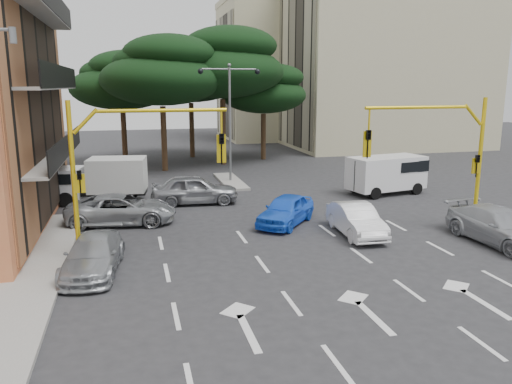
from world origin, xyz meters
TOP-DOWN VIEW (x-y plane):
  - ground at (0.00, 0.00)m, footprint 120.00×120.00m
  - median_strip at (0.00, 16.00)m, footprint 1.40×6.00m
  - apartment_beige_near at (19.95, 32.00)m, footprint 20.20×12.15m
  - apartment_beige_far at (12.95, 44.00)m, footprint 16.20×12.15m
  - pine_left_near at (-3.94, 21.96)m, footprint 9.15×9.15m
  - pine_center at (1.06, 23.96)m, footprint 9.98×9.98m
  - pine_left_far at (-6.94, 25.96)m, footprint 8.32×8.32m
  - pine_right at (5.06, 25.96)m, footprint 7.49×7.49m
  - pine_back at (-0.94, 28.96)m, footprint 9.15×9.15m
  - signal_mast_right at (6.80, 1.99)m, footprint 5.79×0.37m
  - signal_mast_left at (-6.80, 1.99)m, footprint 5.79×0.37m
  - street_lamp_center at (0.00, 16.00)m, footprint 4.16×0.36m
  - car_white_hatch at (3.00, 2.61)m, footprint 1.72×4.26m
  - car_blue_compact at (0.50, 5.00)m, footprint 3.93×4.23m
  - car_silver_wagon at (-8.00, 0.69)m, footprint 2.32×4.60m
  - car_silver_cross_a at (-7.09, 7.00)m, footprint 5.36×2.92m
  - car_silver_cross_b at (-3.18, 10.31)m, footprint 4.94×2.30m
  - car_silver_parked at (8.27, -0.02)m, footprint 2.36×5.22m
  - van_white at (8.50, 10.09)m, footprint 5.00×2.97m
  - box_truck_a at (-8.24, 11.89)m, footprint 5.40×2.87m

SIDE VIEW (x-z plane):
  - ground at x=0.00m, z-range 0.00..0.00m
  - median_strip at x=0.00m, z-range 0.00..0.15m
  - car_silver_wagon at x=-8.00m, z-range 0.00..1.28m
  - car_white_hatch at x=3.00m, z-range 0.00..1.38m
  - car_blue_compact at x=0.50m, z-range 0.00..1.41m
  - car_silver_cross_a at x=-7.09m, z-range 0.00..1.42m
  - car_silver_parked at x=8.27m, z-range 0.00..1.48m
  - car_silver_cross_b at x=-3.18m, z-range 0.00..1.64m
  - van_white at x=8.50m, z-range 0.00..2.34m
  - box_truck_a at x=-8.24m, z-range 0.00..2.53m
  - signal_mast_right at x=6.80m, z-range 0.88..6.88m
  - signal_mast_left at x=-6.80m, z-range 0.88..6.88m
  - street_lamp_center at x=0.00m, z-range 1.54..9.31m
  - pine_right at x=5.06m, z-range 2.03..10.40m
  - pine_left_far at x=-6.94m, z-range 2.26..11.56m
  - pine_left_near at x=-3.94m, z-range 2.49..12.72m
  - pine_back at x=-0.94m, z-range 2.49..12.72m
  - pine_center at x=1.06m, z-range 2.72..13.88m
  - apartment_beige_far at x=12.95m, z-range 0.00..16.70m
  - apartment_beige_near at x=19.95m, z-range 0.00..18.70m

